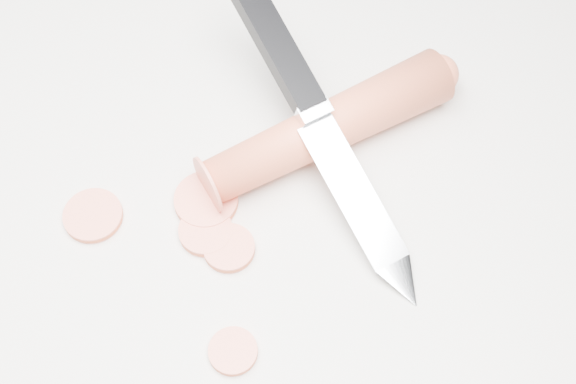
# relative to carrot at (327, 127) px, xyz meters

# --- Properties ---
(ground) EXTENTS (2.40, 2.40, 0.00)m
(ground) POSITION_rel_carrot_xyz_m (-0.07, -0.04, -0.02)
(ground) COLOR silver
(ground) RESTS_ON ground
(carrot) EXTENTS (0.16, 0.13, 0.03)m
(carrot) POSITION_rel_carrot_xyz_m (0.00, 0.00, 0.00)
(carrot) COLOR #DC5533
(carrot) RESTS_ON ground
(carrot_slice_0) EXTENTS (0.04, 0.04, 0.01)m
(carrot_slice_0) POSITION_rel_carrot_xyz_m (-0.14, -0.07, -0.02)
(carrot_slice_0) COLOR #E96C53
(carrot_slice_0) RESTS_ON ground
(carrot_slice_1) EXTENTS (0.03, 0.03, 0.01)m
(carrot_slice_1) POSITION_rel_carrot_xyz_m (-0.07, -0.08, -0.02)
(carrot_slice_1) COLOR #E96C53
(carrot_slice_1) RESTS_ON ground
(carrot_slice_2) EXTENTS (0.03, 0.03, 0.01)m
(carrot_slice_2) POSITION_rel_carrot_xyz_m (-0.05, -0.09, -0.02)
(carrot_slice_2) COLOR #E96C53
(carrot_slice_2) RESTS_ON ground
(carrot_slice_3) EXTENTS (0.03, 0.03, 0.01)m
(carrot_slice_3) POSITION_rel_carrot_xyz_m (-0.04, -0.15, -0.02)
(carrot_slice_3) COLOR #E96C53
(carrot_slice_3) RESTS_ON ground
(carrot_slice_4) EXTENTS (0.04, 0.04, 0.01)m
(carrot_slice_4) POSITION_rel_carrot_xyz_m (-0.07, -0.05, -0.02)
(carrot_slice_4) COLOR #E96C53
(carrot_slice_4) RESTS_ON ground
(kitchen_knife) EXTENTS (0.16, 0.20, 0.08)m
(kitchen_knife) POSITION_rel_carrot_xyz_m (-0.00, -0.01, 0.02)
(kitchen_knife) COLOR silver
(kitchen_knife) RESTS_ON ground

